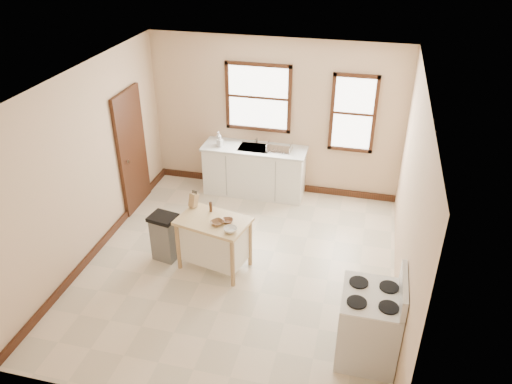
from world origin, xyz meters
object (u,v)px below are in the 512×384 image
Objects in this scene: bowl_a at (217,223)px; gas_stove at (370,317)px; dish_rack at (279,147)px; bowl_b at (228,221)px; kitchen_island at (214,243)px; bowl_c at (230,230)px; pepper_grinder at (211,207)px; trash_bin at (165,237)px; soap_bottle_b at (220,141)px; knife_block at (194,201)px; soap_bottle_a at (219,138)px.

gas_stove is (2.15, -1.09, -0.24)m from bowl_a.
dish_rack is 2.28m from bowl_b.
kitchen_island is 0.58m from bowl_c.
dish_rack is at bearing 73.85° from pepper_grinder.
bowl_b is 1.10m from trash_bin.
pepper_grinder is 0.20× the size of trash_bin.
dish_rack reaches higher than pepper_grinder.
pepper_grinder is at bearing 128.03° from kitchen_island.
trash_bin is (-0.78, 0.03, -0.04)m from kitchen_island.
gas_stove is (3.03, -1.20, 0.22)m from trash_bin.
dish_rack is at bearing 71.01° from trash_bin.
bowl_c is at bearing -45.59° from pepper_grinder.
soap_bottle_b is 2.25m from trash_bin.
knife_block is 0.17× the size of gas_stove.
dish_rack is at bearing 26.23° from soap_bottle_b.
kitchen_island is 0.48m from bowl_b.
soap_bottle_b is (0.04, -0.06, -0.03)m from soap_bottle_a.
bowl_a reaches higher than kitchen_island.
kitchen_island is at bearing 8.63° from trash_bin.
gas_stove is at bearing -30.58° from pepper_grinder.
gas_stove is at bearing -52.88° from dish_rack.
dish_rack is 2.15× the size of knife_block.
bowl_b is (0.12, 0.09, -0.00)m from bowl_a.
bowl_c is (0.10, -0.22, 0.01)m from bowl_b.
soap_bottle_a is 0.07m from soap_bottle_b.
soap_bottle_a reaches higher than soap_bottle_b.
knife_block is at bearing -63.01° from soap_bottle_b.
bowl_c is 1.22m from trash_bin.
soap_bottle_a reaches higher than trash_bin.
pepper_grinder is (0.28, -0.07, -0.03)m from knife_block.
dish_rack is 2.38m from bowl_a.
pepper_grinder is (0.47, -1.96, -0.13)m from soap_bottle_b.
soap_bottle_b is 1.31× the size of pepper_grinder.
pepper_grinder reaches higher than bowl_b.
dish_rack reaches higher than trash_bin.
soap_bottle_b is 0.17× the size of gas_stove.
dish_rack is 2.86× the size of pepper_grinder.
bowl_b is at bearing -86.93° from dish_rack.
soap_bottle_a is 0.34× the size of trash_bin.
bowl_c is at bearing -64.55° from bowl_b.
soap_bottle_a is 1.10m from dish_rack.
bowl_b is at bearing 34.80° from bowl_a.
trash_bin is 3.26m from gas_stove.
bowl_b is at bearing -4.48° from knife_block.
pepper_grinder reaches higher than bowl_a.
bowl_b is at bearing -47.02° from soap_bottle_a.
soap_bottle_b reaches higher than knife_block.
kitchen_island is 0.44m from bowl_a.
trash_bin is (-1.00, 0.02, -0.46)m from bowl_b.
trash_bin is at bearing 178.59° from bowl_b.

